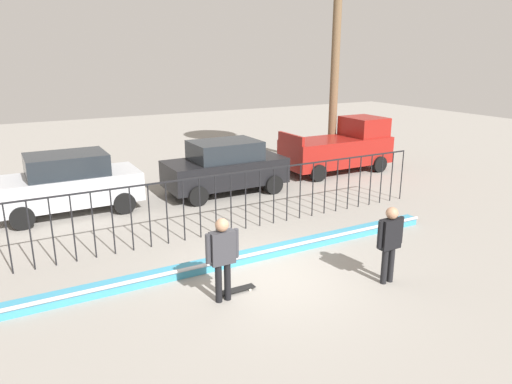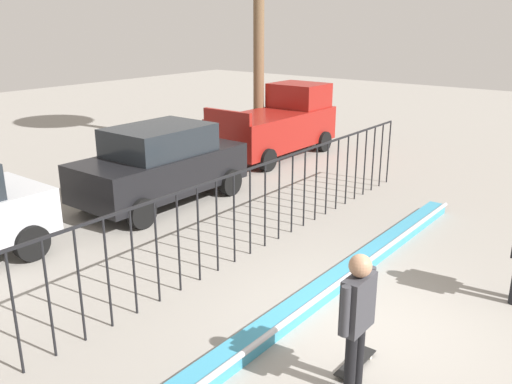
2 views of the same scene
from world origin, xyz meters
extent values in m
plane|color=gray|center=(0.00, 0.00, 0.00)|extent=(60.00, 60.00, 0.00)
cube|color=teal|center=(0.00, 1.07, 0.11)|extent=(11.00, 0.36, 0.22)
cylinder|color=#B2B2B7|center=(0.00, 0.89, 0.22)|extent=(11.00, 0.09, 0.09)
cylinder|color=black|center=(-5.13, 3.05, 0.86)|extent=(0.04, 0.04, 1.72)
cylinder|color=black|center=(-4.67, 3.05, 0.86)|extent=(0.04, 0.04, 1.72)
cylinder|color=black|center=(-4.20, 3.05, 0.86)|extent=(0.04, 0.04, 1.72)
cylinder|color=black|center=(-3.73, 3.05, 0.86)|extent=(0.04, 0.04, 1.72)
cylinder|color=black|center=(-3.27, 3.05, 0.86)|extent=(0.04, 0.04, 1.72)
cylinder|color=black|center=(-2.80, 3.05, 0.86)|extent=(0.04, 0.04, 1.72)
cylinder|color=black|center=(-2.33, 3.05, 0.86)|extent=(0.04, 0.04, 1.72)
cylinder|color=black|center=(-1.87, 3.05, 0.86)|extent=(0.04, 0.04, 1.72)
cylinder|color=black|center=(-1.40, 3.05, 0.86)|extent=(0.04, 0.04, 1.72)
cylinder|color=black|center=(-0.93, 3.05, 0.86)|extent=(0.04, 0.04, 1.72)
cylinder|color=black|center=(-0.47, 3.05, 0.86)|extent=(0.04, 0.04, 1.72)
cylinder|color=black|center=(0.00, 3.05, 0.86)|extent=(0.04, 0.04, 1.72)
cylinder|color=black|center=(0.47, 3.05, 0.86)|extent=(0.04, 0.04, 1.72)
cylinder|color=black|center=(0.93, 3.05, 0.86)|extent=(0.04, 0.04, 1.72)
cylinder|color=black|center=(1.40, 3.05, 0.86)|extent=(0.04, 0.04, 1.72)
cylinder|color=black|center=(1.87, 3.05, 0.86)|extent=(0.04, 0.04, 1.72)
cylinder|color=black|center=(2.33, 3.05, 0.86)|extent=(0.04, 0.04, 1.72)
cylinder|color=black|center=(2.80, 3.05, 0.86)|extent=(0.04, 0.04, 1.72)
cylinder|color=black|center=(3.27, 3.05, 0.86)|extent=(0.04, 0.04, 1.72)
cylinder|color=black|center=(3.73, 3.05, 0.86)|extent=(0.04, 0.04, 1.72)
cylinder|color=black|center=(4.20, 3.05, 0.86)|extent=(0.04, 0.04, 1.72)
cylinder|color=black|center=(4.67, 3.05, 0.86)|extent=(0.04, 0.04, 1.72)
cylinder|color=black|center=(5.13, 3.05, 0.86)|extent=(0.04, 0.04, 1.72)
cylinder|color=black|center=(5.60, 3.05, 0.86)|extent=(0.04, 0.04, 1.72)
cylinder|color=black|center=(6.07, 3.05, 0.86)|extent=(0.04, 0.04, 1.72)
cylinder|color=black|center=(6.53, 3.05, 0.86)|extent=(0.04, 0.04, 1.72)
cylinder|color=black|center=(7.00, 3.05, 0.86)|extent=(0.04, 0.04, 1.72)
cube|color=black|center=(0.00, 3.05, 1.70)|extent=(14.00, 0.04, 0.04)
cylinder|color=black|center=(-1.52, -0.42, 0.41)|extent=(0.14, 0.14, 0.83)
cylinder|color=black|center=(-1.32, -0.42, 0.41)|extent=(0.14, 0.14, 0.83)
cube|color=#333338|center=(-1.42, -0.42, 1.17)|extent=(0.51, 0.22, 0.69)
sphere|color=#A87A5B|center=(-1.42, -0.42, 1.65)|extent=(0.27, 0.27, 0.27)
cylinder|color=#333338|center=(-1.72, -0.42, 1.21)|extent=(0.11, 0.11, 0.61)
cylinder|color=#333338|center=(-1.11, -0.42, 1.21)|extent=(0.11, 0.11, 0.61)
cube|color=black|center=(-1.01, -0.24, 0.06)|extent=(0.80, 0.20, 0.02)
cylinder|color=silver|center=(-0.74, -0.17, 0.03)|extent=(0.05, 0.03, 0.05)
cylinder|color=silver|center=(-0.74, -0.32, 0.03)|extent=(0.05, 0.03, 0.05)
cylinder|color=silver|center=(-1.28, -0.17, 0.03)|extent=(0.05, 0.03, 0.05)
cylinder|color=silver|center=(-1.28, -0.32, 0.03)|extent=(0.05, 0.03, 0.05)
cylinder|color=black|center=(2.00, -1.43, 0.41)|extent=(0.14, 0.14, 0.81)
cylinder|color=black|center=(2.19, -1.43, 0.41)|extent=(0.14, 0.14, 0.81)
cube|color=black|center=(2.10, -1.43, 1.15)|extent=(0.50, 0.21, 0.67)
sphere|color=#A87A5B|center=(2.10, -1.43, 1.62)|extent=(0.27, 0.27, 0.27)
cylinder|color=black|center=(1.80, -1.43, 1.19)|extent=(0.11, 0.11, 0.60)
cylinder|color=black|center=(2.40, -1.43, 1.19)|extent=(0.11, 0.11, 0.60)
cube|color=#B7BABF|center=(-3.24, 7.05, 0.79)|extent=(4.30, 1.90, 0.90)
cube|color=#1E2328|center=(-3.24, 7.05, 1.57)|extent=(2.37, 1.71, 0.66)
cylinder|color=black|center=(-1.78, 8.00, 0.34)|extent=(0.68, 0.22, 0.68)
cylinder|color=black|center=(-1.78, 6.10, 0.34)|extent=(0.68, 0.22, 0.68)
cylinder|color=black|center=(-4.71, 8.00, 0.34)|extent=(0.68, 0.22, 0.68)
cylinder|color=black|center=(-4.71, 6.10, 0.34)|extent=(0.68, 0.22, 0.68)
cube|color=black|center=(2.01, 6.68, 0.79)|extent=(4.30, 1.90, 0.90)
cube|color=#1E2328|center=(2.01, 6.68, 1.57)|extent=(2.37, 1.71, 0.66)
cylinder|color=black|center=(3.48, 7.63, 0.34)|extent=(0.68, 0.22, 0.68)
cylinder|color=black|center=(3.48, 5.73, 0.34)|extent=(0.68, 0.22, 0.68)
cylinder|color=black|center=(0.55, 7.63, 0.34)|extent=(0.68, 0.22, 0.68)
cylinder|color=black|center=(0.55, 5.73, 0.34)|extent=(0.68, 0.22, 0.68)
cube|color=maroon|center=(7.50, 7.30, 0.89)|extent=(4.70, 1.90, 1.10)
cube|color=maroon|center=(8.95, 7.30, 1.84)|extent=(1.50, 1.75, 0.80)
cube|color=maroon|center=(5.21, 7.30, 1.62)|extent=(0.12, 1.75, 0.36)
cylinder|color=black|center=(9.09, 8.25, 0.34)|extent=(0.68, 0.22, 0.68)
cylinder|color=black|center=(9.09, 6.35, 0.34)|extent=(0.68, 0.22, 0.68)
cylinder|color=black|center=(5.90, 8.25, 0.34)|extent=(0.68, 0.22, 0.68)
cylinder|color=black|center=(5.90, 6.35, 0.34)|extent=(0.68, 0.22, 0.68)
cylinder|color=brown|center=(8.05, 8.34, 4.08)|extent=(0.36, 0.36, 8.16)
camera|label=1|loc=(-5.08, -8.43, 4.90)|focal=33.49mm
camera|label=2|loc=(-6.54, -2.91, 4.32)|focal=37.97mm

